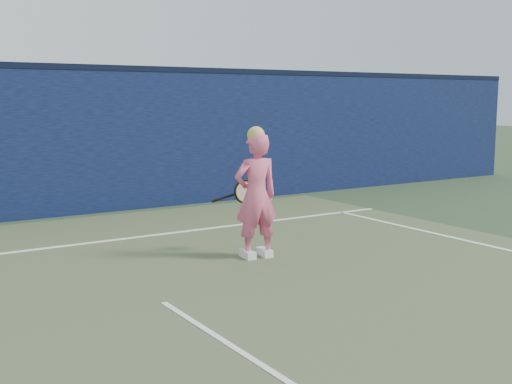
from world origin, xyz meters
TOP-DOWN VIEW (x-y plane):
  - ground at (0.00, 0.00)m, footprint 80.00×80.00m
  - backstop_wall at (0.00, 6.50)m, footprint 24.00×0.40m
  - wall_cap at (0.00, 6.50)m, footprint 24.00×0.42m
  - player at (1.78, 2.10)m, footprint 0.62×0.44m
  - racket at (1.83, 2.49)m, footprint 0.58×0.24m
  - court_lines at (0.00, -0.33)m, footprint 11.00×12.04m

SIDE VIEW (x-z plane):
  - ground at x=0.00m, z-range 0.00..0.00m
  - court_lines at x=0.00m, z-range 0.01..0.01m
  - racket at x=1.83m, z-range 0.63..0.95m
  - player at x=1.78m, z-range -0.03..1.64m
  - backstop_wall at x=0.00m, z-range 0.00..2.50m
  - wall_cap at x=0.00m, z-range 2.50..2.60m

